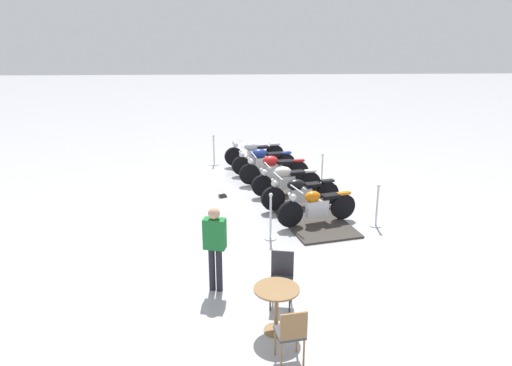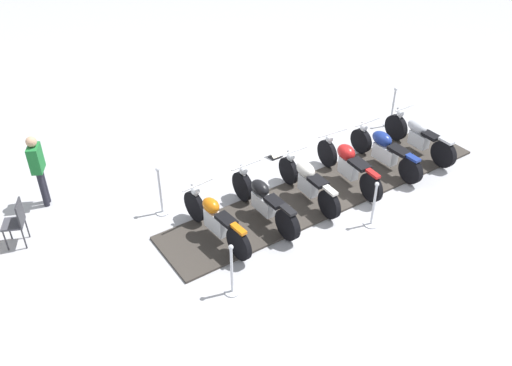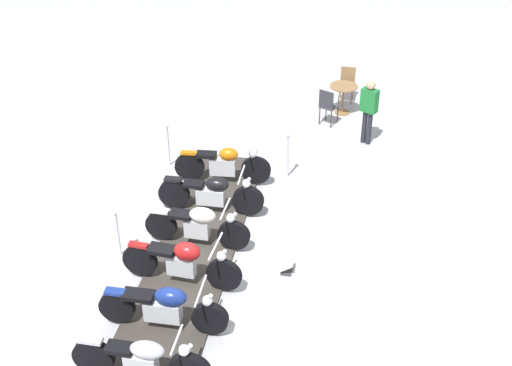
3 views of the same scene
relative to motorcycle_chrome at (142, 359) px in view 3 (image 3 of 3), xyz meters
name	(u,v)px [view 3 (image 3 of 3)]	position (x,y,z in m)	size (l,w,h in m)	color
ground_plane	(191,264)	(2.79, 0.70, -0.48)	(80.00, 80.00, 0.00)	#B2B2B7
display_platform	(191,263)	(2.79, 0.70, -0.46)	(7.95, 1.51, 0.05)	#38332D
motorcycle_chrome	(142,359)	(0.00, 0.00, 0.00)	(0.75, 2.16, 0.97)	black
motorcycle_navy	(165,307)	(1.12, 0.26, 0.01)	(0.86, 2.18, 0.91)	black
motorcycle_maroon	(183,261)	(2.24, 0.53, 0.05)	(0.78, 2.24, 0.96)	black
motorcycle_cream	(199,225)	(3.36, 0.80, 0.03)	(0.72, 2.08, 0.93)	black
motorcycle_black	(212,193)	(4.47, 1.07, 0.00)	(0.85, 2.20, 0.96)	black
motorcycle_copper	(224,164)	(5.60, 1.34, 0.02)	(0.90, 2.08, 0.97)	black
stanchion_left_rear	(169,151)	(5.75, 2.84, -0.09)	(0.29, 0.29, 1.10)	silver
stanchion_right_rear	(288,162)	(6.40, 0.14, -0.07)	(0.29, 0.29, 1.14)	silver
stanchion_left_mid	(119,241)	(2.47, 2.05, -0.13)	(0.32, 0.32, 1.06)	silver
info_placard	(287,268)	(3.32, -1.05, -0.41)	(0.35, 0.30, 0.22)	#333338
cafe_table	(343,93)	(10.01, -0.03, 0.11)	(0.74, 0.74, 0.79)	olive
cafe_chair_near_table	(347,82)	(10.82, 0.11, 0.06)	(0.46, 0.46, 0.93)	olive
cafe_chair_across_table	(328,105)	(9.20, 0.13, 0.09)	(0.47, 0.47, 0.99)	#2D2D33
bystander_person	(369,106)	(8.67, -1.06, 0.51)	(0.31, 0.44, 1.67)	#23232D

